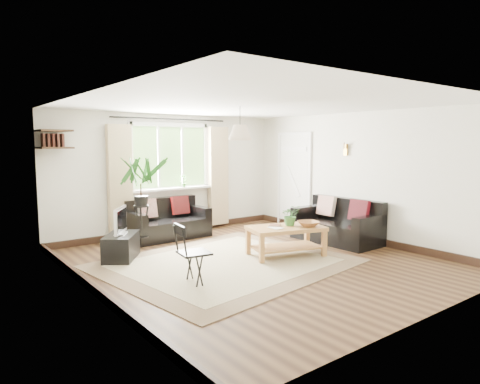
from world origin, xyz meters
TOP-DOWN VIEW (x-y plane):
  - floor at (0.00, 0.00)m, footprint 5.50×5.50m
  - ceiling at (0.00, 0.00)m, footprint 5.50×5.50m
  - wall_back at (0.00, 2.75)m, footprint 5.00×0.02m
  - wall_front at (0.00, -2.75)m, footprint 5.00×0.02m
  - wall_left at (-2.50, 0.00)m, footprint 0.02×5.50m
  - wall_right at (2.50, 0.00)m, footprint 0.02×5.50m
  - rug at (-0.43, 0.18)m, footprint 3.83×3.41m
  - window at (0.00, 2.71)m, footprint 2.50×0.16m
  - door at (2.47, 1.70)m, footprint 0.06×0.96m
  - corner_shelf at (-2.25, 2.50)m, footprint 0.50×0.50m
  - pendant_lamp at (0.00, 0.40)m, footprint 0.36×0.36m
  - wall_sconce at (2.43, 0.30)m, footprint 0.12×0.12m
  - sofa_back at (-0.29, 2.31)m, footprint 1.55×0.80m
  - sofa_right at (2.04, 0.13)m, footprint 1.62×0.84m
  - coffee_table at (0.59, -0.05)m, footprint 1.33×0.96m
  - table_plant at (0.71, -0.03)m, footprint 0.40×0.38m
  - bowl at (0.90, -0.25)m, footprint 0.42×0.42m
  - book_a at (0.27, -0.07)m, footprint 0.18×0.23m
  - book_b at (0.40, 0.15)m, footprint 0.30×0.30m
  - tv_stand at (-1.61, 1.37)m, footprint 0.79×0.86m
  - tv at (-1.61, 1.37)m, footprint 0.50×0.58m
  - palm_stand at (-0.99, 1.97)m, footprint 0.75×0.75m
  - folding_chair at (-1.30, -0.33)m, footprint 0.47×0.47m
  - sill_plant at (0.25, 2.63)m, footprint 0.14×0.10m

SIDE VIEW (x-z plane):
  - floor at x=0.00m, z-range 0.00..0.00m
  - rug at x=-0.43m, z-range 0.00..0.02m
  - tv_stand at x=-1.61m, z-range 0.00..0.41m
  - coffee_table at x=0.59m, z-range 0.00..0.49m
  - sofa_back at x=-0.29m, z-range 0.00..0.72m
  - sofa_right at x=2.04m, z-range 0.00..0.76m
  - folding_chair at x=-1.30m, z-range 0.00..0.80m
  - book_a at x=0.27m, z-range 0.49..0.51m
  - book_b at x=0.40m, z-range 0.49..0.51m
  - bowl at x=0.90m, z-range 0.49..0.57m
  - tv at x=-1.61m, z-range 0.41..0.85m
  - table_plant at x=0.71m, z-range 0.49..0.83m
  - palm_stand at x=-0.99m, z-range 0.00..1.60m
  - door at x=2.47m, z-range -0.03..2.03m
  - sill_plant at x=0.25m, z-range 0.93..1.20m
  - wall_back at x=0.00m, z-range 0.00..2.40m
  - wall_front at x=0.00m, z-range 0.00..2.40m
  - wall_left at x=-2.50m, z-range 0.00..2.40m
  - wall_right at x=2.50m, z-range 0.00..2.40m
  - window at x=0.00m, z-range 0.47..2.63m
  - wall_sconce at x=2.43m, z-range 1.60..1.88m
  - corner_shelf at x=-2.25m, z-range 1.72..2.06m
  - pendant_lamp at x=0.00m, z-range 1.78..2.32m
  - ceiling at x=0.00m, z-range 2.40..2.40m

